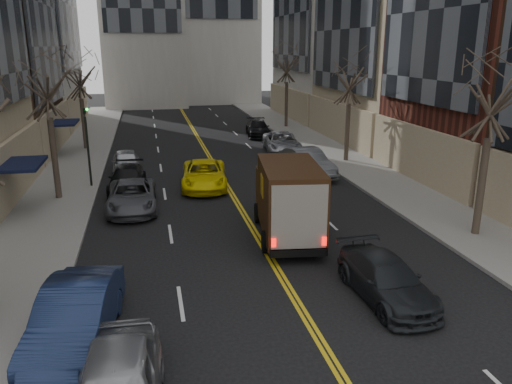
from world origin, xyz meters
TOP-DOWN VIEW (x-y plane):
  - sidewalk_left at (-9.00, 27.00)m, footprint 4.00×66.00m
  - sidewalk_right at (9.00, 27.00)m, footprint 4.00×66.00m
  - tree_lf_mid at (-8.80, 20.00)m, footprint 3.20×3.20m
  - tree_lf_far at (-8.80, 33.00)m, footprint 3.20×3.20m
  - tree_rt_near at (8.80, 11.00)m, footprint 3.20×3.20m
  - tree_rt_mid at (8.80, 25.00)m, footprint 3.20×3.20m
  - tree_rt_far at (8.80, 40.00)m, footprint 3.20×3.20m
  - traffic_signal at (-7.39, 22.00)m, footprint 0.29×0.26m
  - ups_truck at (1.20, 12.61)m, footprint 2.94×6.02m
  - observer_sedan at (2.77, 6.96)m, footprint 1.96×4.50m
  - taxi at (-1.27, 20.86)m, footprint 2.93×5.40m
  - pedestrian at (1.57, 14.69)m, footprint 0.37×0.57m
  - parked_lf_b at (-6.30, 6.38)m, footprint 2.33×5.09m
  - parked_lf_c at (-5.10, 17.61)m, footprint 2.29×4.91m
  - parked_lf_d at (-5.42, 21.09)m, footprint 2.08×4.60m
  - parked_lf_e at (-5.59, 24.97)m, footprint 1.91×4.26m
  - parked_rt_a at (5.10, 22.09)m, footprint 2.39×5.14m
  - parked_rt_b at (5.41, 29.08)m, footprint 3.06×5.52m
  - parked_rt_c at (5.17, 36.11)m, footprint 2.48×4.89m

SIDE VIEW (x-z plane):
  - sidewalk_left at x=-9.00m, z-range 0.00..0.15m
  - sidewalk_right at x=9.00m, z-range 0.00..0.15m
  - observer_sedan at x=2.77m, z-range 0.00..1.29m
  - parked_lf_d at x=-5.42m, z-range 0.00..1.31m
  - parked_lf_c at x=-5.10m, z-range 0.00..1.36m
  - parked_rt_c at x=5.17m, z-range 0.00..1.36m
  - parked_lf_e at x=-5.59m, z-range 0.00..1.42m
  - taxi at x=-1.27m, z-range 0.00..1.44m
  - parked_rt_b at x=5.41m, z-range 0.00..1.46m
  - pedestrian at x=1.57m, z-range 0.00..1.54m
  - parked_lf_b at x=-6.30m, z-range 0.00..1.62m
  - parked_rt_a at x=5.10m, z-range 0.00..1.63m
  - ups_truck at x=1.20m, z-range 0.01..3.18m
  - traffic_signal at x=-7.39m, z-range 0.47..5.17m
  - tree_lf_far at x=-8.80m, z-range 1.97..10.08m
  - tree_rt_mid at x=8.80m, z-range 2.01..10.33m
  - tree_rt_near at x=8.80m, z-range 2.10..10.81m
  - tree_lf_mid at x=-8.80m, z-range 2.14..11.05m
  - tree_rt_far at x=8.80m, z-range 2.19..11.29m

